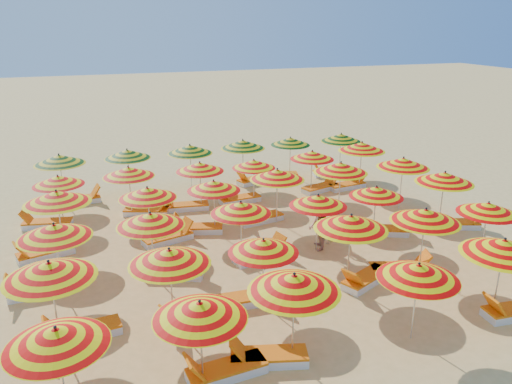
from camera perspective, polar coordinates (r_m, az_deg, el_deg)
ground at (r=17.28m, az=0.55°, el=-5.53°), size 120.00×120.00×0.00m
umbrella_0 at (r=10.01m, az=-21.85°, el=-15.15°), size 2.05×2.05×2.02m
umbrella_1 at (r=10.11m, az=-6.44°, el=-13.30°), size 1.96×1.96×2.03m
umbrella_2 at (r=10.80m, az=4.38°, el=-10.34°), size 2.51×2.51×2.15m
umbrella_3 at (r=12.06m, az=18.07°, el=-8.66°), size 2.50×2.50×2.01m
umbrella_4 at (r=13.67m, az=26.48°, el=-5.68°), size 2.17×2.17×2.19m
umbrella_6 at (r=12.12m, az=-22.53°, el=-8.27°), size 2.27×2.27×2.18m
umbrella_7 at (r=12.13m, az=-9.87°, el=-7.32°), size 2.25×2.25×2.11m
umbrella_8 at (r=12.83m, az=0.85°, el=-6.20°), size 2.42×2.42×1.94m
umbrella_9 at (r=13.98m, az=10.81°, el=-3.43°), size 2.67×2.67×2.18m
umbrella_10 at (r=15.14m, az=18.80°, el=-2.57°), size 2.21×2.21×2.13m
umbrella_11 at (r=16.89m, az=24.99°, el=-1.69°), size 2.37×2.37×1.96m
umbrella_12 at (r=14.44m, az=-22.04°, el=-4.16°), size 2.35×2.35×2.09m
umbrella_13 at (r=14.49m, az=-11.97°, el=-3.12°), size 2.56×2.56×2.07m
umbrella_14 at (r=15.22m, az=-1.74°, el=-1.84°), size 2.23×2.23×2.00m
umbrella_15 at (r=16.01m, az=7.11°, el=-0.99°), size 2.11×2.11×1.98m
umbrella_16 at (r=17.30m, az=13.59°, el=0.02°), size 2.09×2.09×1.94m
umbrella_17 at (r=18.88m, az=20.75°, el=1.54°), size 2.17×2.17×2.17m
umbrella_18 at (r=16.80m, az=-21.81°, el=-0.56°), size 2.44×2.44×2.20m
umbrella_19 at (r=16.82m, az=-12.31°, el=-0.11°), size 2.38×2.38×2.04m
umbrella_20 at (r=17.39m, az=-4.87°, el=0.72°), size 1.94×1.94×1.98m
umbrella_21 at (r=18.14m, az=2.44°, el=2.00°), size 2.58×2.58×2.13m
umbrella_22 at (r=19.12m, az=9.66°, el=2.76°), size 2.34×2.34×2.18m
umbrella_23 at (r=20.34m, az=16.48°, el=3.22°), size 2.65×2.65×2.18m
umbrella_24 at (r=19.41m, az=-21.68°, el=1.23°), size 2.28×2.28×1.93m
umbrella_25 at (r=19.29m, az=-14.37°, el=2.25°), size 2.34×2.34×2.06m
umbrella_26 at (r=19.61m, az=-6.44°, el=2.86°), size 2.51×2.51×2.01m
umbrella_27 at (r=20.31m, az=-0.25°, el=3.22°), size 1.89×1.89×1.88m
umbrella_28 at (r=21.43m, az=6.43°, el=4.21°), size 2.40×2.40×1.99m
umbrella_29 at (r=22.50m, az=12.00°, el=5.08°), size 2.74×2.74×2.19m
umbrella_30 at (r=21.60m, az=-21.56°, el=3.48°), size 2.44×2.44×2.14m
umbrella_31 at (r=21.88m, az=-14.50°, el=4.23°), size 2.57×2.57×2.07m
umbrella_32 at (r=22.08m, az=-7.57°, el=4.87°), size 2.16×2.16×2.10m
umbrella_33 at (r=22.64m, az=-1.52°, el=5.48°), size 2.20×2.20×2.14m
umbrella_34 at (r=23.84m, az=3.96°, el=5.80°), size 1.89×1.89×1.99m
umbrella_35 at (r=24.57m, az=9.70°, el=6.14°), size 2.07×2.07×2.07m
lounger_1 at (r=11.24m, az=-3.60°, el=-19.70°), size 1.78×0.73×0.69m
lounger_2 at (r=11.59m, az=1.25°, el=-18.31°), size 1.82×1.03×0.69m
lounger_5 at (r=13.00m, az=-19.25°, el=-14.88°), size 1.78×0.76×0.69m
lounger_6 at (r=13.00m, az=-7.14°, el=-13.86°), size 1.82×1.19×0.69m
lounger_7 at (r=13.57m, az=-1.49°, el=-12.16°), size 1.76×0.67×0.69m
lounger_8 at (r=14.86m, az=12.40°, el=-9.69°), size 1.82×1.25×0.69m
lounger_9 at (r=15.69m, az=16.18°, el=-8.41°), size 1.83×1.11×0.69m
lounger_10 at (r=15.23m, az=-23.52°, el=-10.18°), size 1.75×0.63×0.69m
lounger_11 at (r=15.07m, az=-9.16°, el=-9.05°), size 1.82×1.17×0.69m
lounger_12 at (r=15.92m, az=0.53°, el=-7.18°), size 1.82×0.95×0.69m
lounger_13 at (r=18.29m, az=14.51°, el=-4.23°), size 1.82×1.25×0.69m
lounger_14 at (r=19.66m, az=21.90°, el=-3.37°), size 1.83×1.14×0.69m
lounger_15 at (r=17.39m, az=-23.07°, el=-6.45°), size 1.83×1.03×0.69m
lounger_16 at (r=17.38m, az=-9.92°, el=-5.14°), size 1.82×1.02×0.69m
lounger_17 at (r=17.98m, az=-6.71°, el=-4.13°), size 1.83×1.06×0.69m
lounger_18 at (r=18.72m, az=0.40°, el=-3.03°), size 1.81×0.87×0.69m
lounger_19 at (r=19.84m, az=-22.86°, el=-3.31°), size 1.81×0.91×0.69m
lounger_20 at (r=19.89m, az=-12.29°, el=-2.13°), size 1.83×1.15×0.69m
lounger_21 at (r=20.13m, az=-8.03°, el=-1.61°), size 1.80×0.81×0.69m
lounger_22 at (r=20.74m, az=-1.96°, el=-0.81°), size 1.78×0.74×0.69m
lounger_23 at (r=22.34m, az=7.40°, el=0.51°), size 1.83×1.05×0.69m
lounger_24 at (r=22.85m, az=10.45°, el=0.77°), size 1.79×0.79×0.69m
lounger_25 at (r=21.89m, az=-19.47°, el=-0.84°), size 1.79×0.80×0.69m
lounger_26 at (r=23.20m, az=-0.25°, el=1.38°), size 1.83×1.12×0.69m
lounger_27 at (r=23.99m, az=2.61°, el=1.95°), size 1.82×0.97×0.69m
lounger_28 at (r=24.60m, az=8.43°, el=2.19°), size 1.80×0.83×0.69m
beachgoer_b at (r=16.46m, az=7.16°, el=-4.03°), size 0.79×0.90×1.55m
beachgoer_a at (r=17.03m, az=8.45°, el=-3.72°), size 0.57×0.56×1.32m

